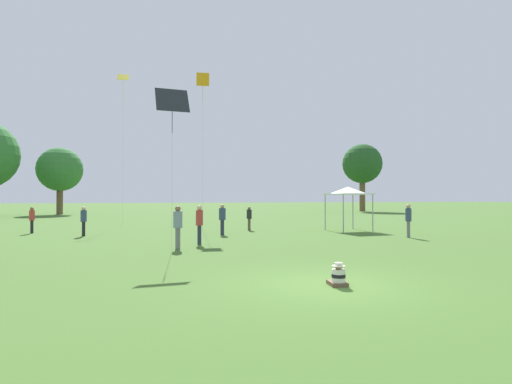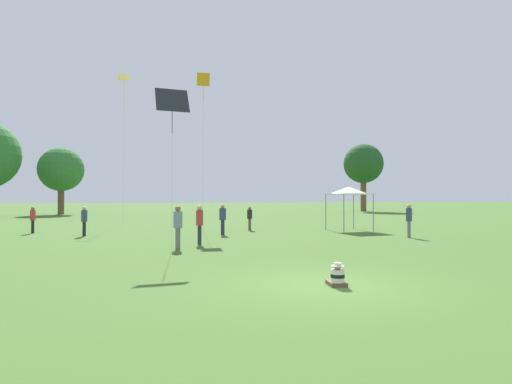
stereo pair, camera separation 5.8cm
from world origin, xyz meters
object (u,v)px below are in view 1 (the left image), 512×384
person_standing_5 (408,217)px  kite_4 (172,102)px  person_standing_1 (249,216)px  person_standing_2 (32,217)px  seated_toddler (338,276)px  canopy_tent (348,191)px  person_standing_6 (178,223)px  person_standing_4 (84,218)px  person_standing_0 (199,221)px  person_standing_3 (222,217)px  kite_3 (123,84)px  distant_tree_1 (60,170)px  kite_2 (203,85)px  distant_tree_0 (362,164)px

person_standing_5 → kite_4: bearing=-70.6°
person_standing_1 → person_standing_2: 13.38m
seated_toddler → canopy_tent: canopy_tent is taller
person_standing_6 → kite_4: bearing=-81.7°
person_standing_2 → person_standing_4: 4.29m
person_standing_0 → person_standing_3: (1.86, 4.39, -0.04)m
person_standing_6 → kite_4: size_ratio=0.27×
seated_toddler → person_standing_1: bearing=90.5°
person_standing_5 → person_standing_4: bearing=-98.9°
kite_3 → distant_tree_1: size_ratio=1.41×
seated_toddler → kite_3: kite_3 is taller
person_standing_4 → kite_3: bearing=102.8°
person_standing_4 → kite_3: kite_3 is taller
kite_2 → distant_tree_1: (-14.54, 28.97, -3.98)m
seated_toddler → canopy_tent: (8.07, 14.69, 2.36)m
person_standing_0 → person_standing_1: person_standing_0 is taller
person_standing_1 → kite_4: bearing=57.3°
distant_tree_1 → person_standing_4: bearing=-76.5°
person_standing_3 → distant_tree_1: distant_tree_1 is taller
person_standing_1 → kite_3: (-8.48, 7.34, 10.26)m
kite_2 → kite_4: 11.16m
person_standing_0 → kite_4: size_ratio=0.27×
seated_toddler → distant_tree_1: bearing=115.5°
person_standing_3 → distant_tree_1: size_ratio=0.21×
person_standing_5 → kite_4: size_ratio=0.27×
kite_2 → person_standing_3: bearing=151.3°
person_standing_4 → distant_tree_1: distant_tree_1 is taller
person_standing_3 → kite_3: kite_3 is taller
person_standing_1 → person_standing_0: bearing=57.6°
kite_4 → kite_2: bearing=116.5°
canopy_tent → person_standing_0: bearing=-153.6°
kite_2 → kite_4: kite_2 is taller
distant_tree_0 → kite_4: bearing=-128.3°
seated_toddler → kite_4: bearing=123.6°
person_standing_4 → kite_4: (4.47, -7.85, 5.05)m
person_standing_3 → canopy_tent: (8.52, 0.77, 1.54)m
person_standing_6 → person_standing_5: bearing=35.1°
seated_toddler → person_standing_5: person_standing_5 is taller
person_standing_0 → distant_tree_0: bearing=-37.7°
kite_2 → person_standing_0: bearing=132.3°
person_standing_3 → kite_3: size_ratio=0.15×
person_standing_6 → kite_4: kite_4 is taller
kite_2 → distant_tree_0: kite_2 is taller
distant_tree_0 → person_standing_1: bearing=-130.5°
kite_3 → distant_tree_0: kite_3 is taller
seated_toddler → person_standing_0: size_ratio=0.32×
kite_2 → person_standing_6: bearing=127.2°
person_standing_5 → person_standing_6: bearing=-74.0°
seated_toddler → person_standing_2: size_ratio=0.37×
person_standing_0 → person_standing_3: person_standing_0 is taller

